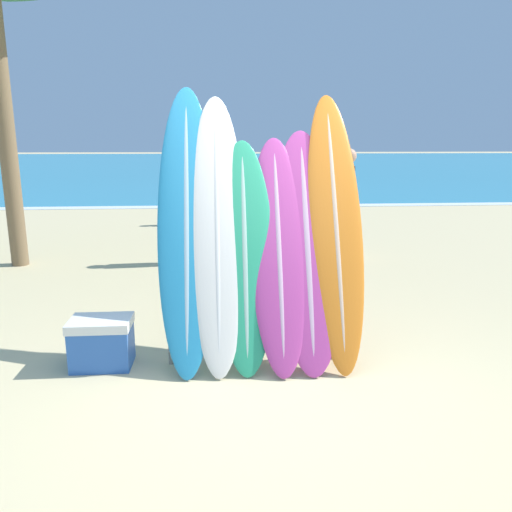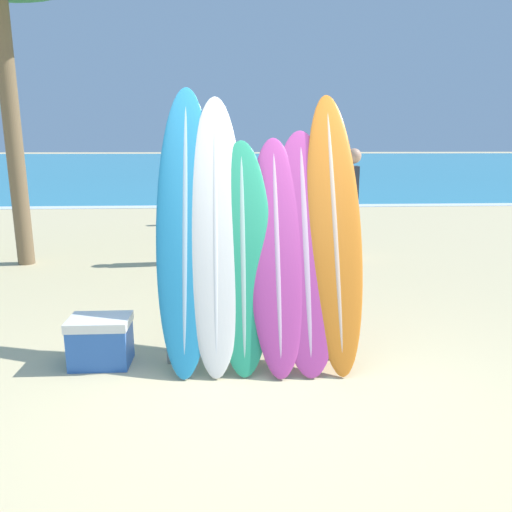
{
  "view_description": "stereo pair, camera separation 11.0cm",
  "coord_description": "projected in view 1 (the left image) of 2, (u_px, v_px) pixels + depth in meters",
  "views": [
    {
      "loc": [
        -0.47,
        -3.65,
        1.95
      ],
      "look_at": [
        -0.1,
        1.31,
        0.79
      ],
      "focal_mm": 35.0,
      "sensor_mm": 36.0,
      "label": 1
    },
    {
      "loc": [
        -0.37,
        -3.66,
        1.95
      ],
      "look_at": [
        -0.1,
        1.31,
        0.79
      ],
      "focal_mm": 35.0,
      "sensor_mm": 36.0,
      "label": 2
    }
  ],
  "objects": [
    {
      "name": "ground_plane",
      "position": [
        280.0,
        387.0,
        4.03
      ],
      "size": [
        160.0,
        160.0,
        0.0
      ],
      "primitive_type": "plane",
      "color": "beige"
    },
    {
      "name": "ocean_water",
      "position": [
        223.0,
        163.0,
        43.38
      ],
      "size": [
        120.0,
        60.0,
        0.01
      ],
      "color": "teal",
      "rests_on": "ground_plane"
    },
    {
      "name": "surfboard_rack",
      "position": [
        263.0,
        317.0,
        4.42
      ],
      "size": [
        1.68,
        0.04,
        0.77
      ],
      "color": "gray",
      "rests_on": "ground_plane"
    },
    {
      "name": "surfboard_slot_0",
      "position": [
        187.0,
        225.0,
        4.36
      ],
      "size": [
        0.51,
        1.14,
        2.44
      ],
      "color": "teal",
      "rests_on": "ground_plane"
    },
    {
      "name": "surfboard_slot_1",
      "position": [
        217.0,
        230.0,
        4.37
      ],
      "size": [
        0.5,
        1.11,
        2.36
      ],
      "color": "silver",
      "rests_on": "ground_plane"
    },
    {
      "name": "surfboard_slot_2",
      "position": [
        245.0,
        254.0,
        4.35
      ],
      "size": [
        0.51,
        0.9,
        1.96
      ],
      "color": "#289E70",
      "rests_on": "ground_plane"
    },
    {
      "name": "surfboard_slot_3",
      "position": [
        279.0,
        251.0,
        4.38
      ],
      "size": [
        0.5,
        1.05,
        1.99
      ],
      "color": "#B23D8E",
      "rests_on": "ground_plane"
    },
    {
      "name": "surfboard_slot_4",
      "position": [
        307.0,
        247.0,
        4.41
      ],
      "size": [
        0.59,
        1.06,
        2.05
      ],
      "color": "#B23D8E",
      "rests_on": "ground_plane"
    },
    {
      "name": "surfboard_slot_5",
      "position": [
        335.0,
        227.0,
        4.46
      ],
      "size": [
        0.48,
        1.21,
        2.38
      ],
      "color": "orange",
      "rests_on": "ground_plane"
    },
    {
      "name": "person_near_water",
      "position": [
        201.0,
        203.0,
        7.88
      ],
      "size": [
        0.28,
        0.31,
        1.78
      ],
      "rotation": [
        0.0,
        0.0,
        0.98
      ],
      "color": "#A87A5B",
      "rests_on": "ground_plane"
    },
    {
      "name": "person_mid_beach",
      "position": [
        208.0,
        188.0,
        11.6
      ],
      "size": [
        0.27,
        0.24,
        1.57
      ],
      "rotation": [
        0.0,
        0.0,
        2.59
      ],
      "color": "#846047",
      "rests_on": "ground_plane"
    },
    {
      "name": "person_far_left",
      "position": [
        347.0,
        199.0,
        8.24
      ],
      "size": [
        0.24,
        0.31,
        1.82
      ],
      "rotation": [
        0.0,
        0.0,
        1.49
      ],
      "color": "tan",
      "rests_on": "ground_plane"
    },
    {
      "name": "cooler_box",
      "position": [
        102.0,
        342.0,
        4.36
      ],
      "size": [
        0.53,
        0.37,
        0.44
      ],
      "color": "#2D60B7",
      "rests_on": "ground_plane"
    }
  ]
}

